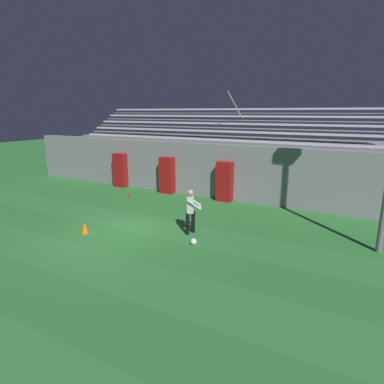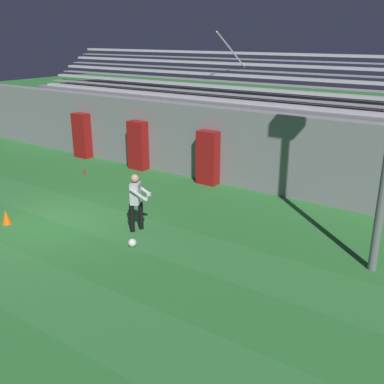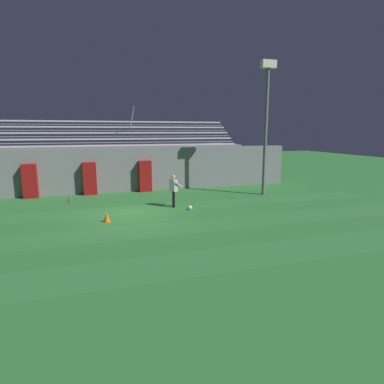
{
  "view_description": "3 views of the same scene",
  "coord_description": "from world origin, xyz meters",
  "px_view_note": "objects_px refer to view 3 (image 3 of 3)",
  "views": [
    {
      "loc": [
        7.8,
        -8.58,
        4.39
      ],
      "look_at": [
        2.57,
        0.98,
        1.66
      ],
      "focal_mm": 30.0,
      "sensor_mm": 36.0,
      "label": 1
    },
    {
      "loc": [
        10.4,
        -7.54,
        5.3
      ],
      "look_at": [
        3.84,
        1.87,
        1.27
      ],
      "focal_mm": 42.0,
      "sensor_mm": 36.0,
      "label": 2
    },
    {
      "loc": [
        -1.69,
        -14.54,
        3.88
      ],
      "look_at": [
        3.01,
        0.09,
        0.95
      ],
      "focal_mm": 30.0,
      "sensor_mm": 36.0,
      "label": 3
    }
  ],
  "objects_px": {
    "goalkeeper": "(174,189)",
    "water_bottle": "(69,200)",
    "traffic_cone": "(107,217)",
    "padding_pillar_far_left": "(30,181)",
    "padding_pillar_gate_left": "(90,179)",
    "padding_pillar_gate_right": "(145,176)",
    "soccer_ball": "(190,208)",
    "floodlight_pole": "(266,112)"
  },
  "relations": [
    {
      "from": "padding_pillar_gate_left",
      "to": "padding_pillar_far_left",
      "type": "xyz_separation_m",
      "value": [
        -3.34,
        0.0,
        0.0
      ]
    },
    {
      "from": "padding_pillar_gate_left",
      "to": "soccer_ball",
      "type": "distance_m",
      "value": 7.37
    },
    {
      "from": "padding_pillar_gate_left",
      "to": "soccer_ball",
      "type": "height_order",
      "value": "padding_pillar_gate_left"
    },
    {
      "from": "padding_pillar_gate_right",
      "to": "water_bottle",
      "type": "bearing_deg",
      "value": -157.31
    },
    {
      "from": "floodlight_pole",
      "to": "goalkeeper",
      "type": "bearing_deg",
      "value": -166.32
    },
    {
      "from": "floodlight_pole",
      "to": "soccer_ball",
      "type": "distance_m",
      "value": 7.74
    },
    {
      "from": "goalkeeper",
      "to": "water_bottle",
      "type": "relative_size",
      "value": 6.96
    },
    {
      "from": "padding_pillar_far_left",
      "to": "soccer_ball",
      "type": "xyz_separation_m",
      "value": [
        8.03,
        -5.61,
        -0.89
      ]
    },
    {
      "from": "padding_pillar_gate_right",
      "to": "traffic_cone",
      "type": "bearing_deg",
      "value": -113.09
    },
    {
      "from": "traffic_cone",
      "to": "water_bottle",
      "type": "bearing_deg",
      "value": 110.88
    },
    {
      "from": "goalkeeper",
      "to": "water_bottle",
      "type": "height_order",
      "value": "goalkeeper"
    },
    {
      "from": "padding_pillar_gate_left",
      "to": "padding_pillar_far_left",
      "type": "height_order",
      "value": "same"
    },
    {
      "from": "padding_pillar_gate_left",
      "to": "soccer_ball",
      "type": "bearing_deg",
      "value": -50.08
    },
    {
      "from": "padding_pillar_gate_right",
      "to": "water_bottle",
      "type": "distance_m",
      "value": 5.05
    },
    {
      "from": "traffic_cone",
      "to": "padding_pillar_far_left",
      "type": "bearing_deg",
      "value": 120.96
    },
    {
      "from": "padding_pillar_far_left",
      "to": "floodlight_pole",
      "type": "bearing_deg",
      "value": -13.45
    },
    {
      "from": "goalkeeper",
      "to": "soccer_ball",
      "type": "xyz_separation_m",
      "value": [
        0.59,
        -0.88,
        -0.84
      ]
    },
    {
      "from": "goalkeeper",
      "to": "soccer_ball",
      "type": "relative_size",
      "value": 7.59
    },
    {
      "from": "soccer_ball",
      "to": "padding_pillar_far_left",
      "type": "bearing_deg",
      "value": 145.08
    },
    {
      "from": "padding_pillar_far_left",
      "to": "soccer_ball",
      "type": "height_order",
      "value": "padding_pillar_far_left"
    },
    {
      "from": "padding_pillar_gate_left",
      "to": "water_bottle",
      "type": "distance_m",
      "value": 2.41
    },
    {
      "from": "padding_pillar_gate_right",
      "to": "padding_pillar_far_left",
      "type": "relative_size",
      "value": 1.0
    },
    {
      "from": "goalkeeper",
      "to": "padding_pillar_gate_right",
      "type": "bearing_deg",
      "value": 98.16
    },
    {
      "from": "soccer_ball",
      "to": "padding_pillar_gate_right",
      "type": "bearing_deg",
      "value": 102.77
    },
    {
      "from": "padding_pillar_gate_left",
      "to": "padding_pillar_gate_right",
      "type": "relative_size",
      "value": 1.0
    },
    {
      "from": "soccer_ball",
      "to": "traffic_cone",
      "type": "bearing_deg",
      "value": -166.48
    },
    {
      "from": "padding_pillar_gate_left",
      "to": "floodlight_pole",
      "type": "xyz_separation_m",
      "value": [
        10.2,
        -3.24,
        4.01
      ]
    },
    {
      "from": "goalkeeper",
      "to": "water_bottle",
      "type": "xyz_separation_m",
      "value": [
        -5.27,
        2.81,
        -0.83
      ]
    },
    {
      "from": "floodlight_pole",
      "to": "traffic_cone",
      "type": "xyz_separation_m",
      "value": [
        -9.59,
        -3.35,
        -4.8
      ]
    },
    {
      "from": "traffic_cone",
      "to": "water_bottle",
      "type": "relative_size",
      "value": 1.75
    },
    {
      "from": "padding_pillar_gate_right",
      "to": "padding_pillar_far_left",
      "type": "height_order",
      "value": "same"
    },
    {
      "from": "soccer_ball",
      "to": "padding_pillar_gate_left",
      "type": "bearing_deg",
      "value": 129.92
    },
    {
      "from": "padding_pillar_gate_right",
      "to": "traffic_cone",
      "type": "distance_m",
      "value": 7.21
    },
    {
      "from": "soccer_ball",
      "to": "water_bottle",
      "type": "distance_m",
      "value": 6.93
    },
    {
      "from": "padding_pillar_gate_right",
      "to": "traffic_cone",
      "type": "xyz_separation_m",
      "value": [
        -2.81,
        -6.59,
        -0.79
      ]
    },
    {
      "from": "traffic_cone",
      "to": "water_bottle",
      "type": "xyz_separation_m",
      "value": [
        -1.78,
        4.67,
        -0.09
      ]
    },
    {
      "from": "goalkeeper",
      "to": "water_bottle",
      "type": "bearing_deg",
      "value": 151.96
    },
    {
      "from": "traffic_cone",
      "to": "padding_pillar_gate_right",
      "type": "bearing_deg",
      "value": 66.91
    },
    {
      "from": "padding_pillar_gate_left",
      "to": "floodlight_pole",
      "type": "distance_m",
      "value": 11.43
    },
    {
      "from": "padding_pillar_gate_left",
      "to": "goalkeeper",
      "type": "xyz_separation_m",
      "value": [
        4.1,
        -4.73,
        -0.04
      ]
    },
    {
      "from": "padding_pillar_far_left",
      "to": "floodlight_pole",
      "type": "relative_size",
      "value": 0.25
    },
    {
      "from": "floodlight_pole",
      "to": "water_bottle",
      "type": "bearing_deg",
      "value": 173.38
    }
  ]
}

